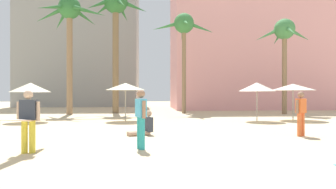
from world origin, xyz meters
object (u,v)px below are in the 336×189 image
object	(u,v)px
palm_tree_left	(184,30)
person_far_left	(301,112)
person_far_right	(145,127)
person_mid_center	(27,119)
person_mid_left	(141,116)
palm_tree_center	(284,37)
cafe_umbrella_0	(125,87)
palm_tree_right	(70,19)
cafe_umbrella_1	(257,87)
cafe_umbrella_3	(293,87)
cafe_umbrella_2	(30,87)
palm_tree_far_left	(116,13)

from	to	relation	value
palm_tree_left	person_far_left	xyz separation A→B (m)	(2.81, -13.74, -5.93)
person_far_right	person_mid_center	xyz separation A→B (m)	(-3.05, -3.49, 0.59)
person_mid_center	person_mid_left	size ratio (longest dim) A/B	1.69
palm_tree_center	person_far_left	distance (m)	14.30
person_far_left	cafe_umbrella_0	bearing A→B (deg)	13.36
palm_tree_right	cafe_umbrella_1	bearing A→B (deg)	-27.67
cafe_umbrella_0	person_far_right	bearing A→B (deg)	-78.94
palm_tree_left	person_far_right	bearing A→B (deg)	-103.06
palm_tree_center	person_far_right	bearing A→B (deg)	-132.93
palm_tree_left	cafe_umbrella_3	size ratio (longest dim) A/B	3.13
cafe_umbrella_3	cafe_umbrella_2	bearing A→B (deg)	-179.08
cafe_umbrella_0	person_far_right	size ratio (longest dim) A/B	2.29
person_far_left	cafe_umbrella_3	bearing A→B (deg)	-56.34
person_mid_center	person_mid_left	distance (m)	3.03
palm_tree_far_left	person_far_left	bearing A→B (deg)	-59.40
palm_tree_right	person_far_left	size ratio (longest dim) A/B	5.44
palm_tree_left	cafe_umbrella_2	world-z (taller)	palm_tree_left
palm_tree_right	palm_tree_left	bearing A→B (deg)	5.82
palm_tree_left	cafe_umbrella_3	distance (m)	10.24
palm_tree_right	person_far_right	xyz separation A→B (m)	(5.95, -12.15, -7.03)
palm_tree_right	person_mid_left	world-z (taller)	palm_tree_right
palm_tree_center	cafe_umbrella_3	distance (m)	7.11
palm_tree_right	palm_tree_center	bearing A→B (deg)	-1.64
palm_tree_center	cafe_umbrella_3	world-z (taller)	palm_tree_center
person_far_right	person_far_left	bearing A→B (deg)	151.50
person_far_left	person_mid_left	xyz separation A→B (m)	(-5.91, -2.29, 0.02)
palm_tree_left	cafe_umbrella_2	distance (m)	12.89
cafe_umbrella_1	person_mid_center	xyz separation A→B (m)	(-9.50, -9.14, -1.08)
palm_tree_far_left	cafe_umbrella_2	distance (m)	10.64
cafe_umbrella_2	cafe_umbrella_3	size ratio (longest dim) A/B	0.86
palm_tree_far_left	cafe_umbrella_1	bearing A→B (deg)	-41.27
cafe_umbrella_2	person_mid_center	world-z (taller)	cafe_umbrella_2
cafe_umbrella_2	person_mid_left	xyz separation A→B (m)	(6.49, -8.93, -1.02)
cafe_umbrella_1	person_mid_center	size ratio (longest dim) A/B	0.79
palm_tree_right	person_far_left	distance (m)	18.58
palm_tree_left	cafe_umbrella_2	size ratio (longest dim) A/B	3.65
person_far_right	person_far_left	world-z (taller)	person_far_left
cafe_umbrella_0	cafe_umbrella_3	bearing A→B (deg)	0.14
cafe_umbrella_3	cafe_umbrella_0	bearing A→B (deg)	-179.86
palm_tree_right	cafe_umbrella_1	size ratio (longest dim) A/B	4.03
cafe_umbrella_1	person_mid_left	size ratio (longest dim) A/B	1.32
person_far_right	person_mid_left	world-z (taller)	person_mid_left
cafe_umbrella_0	person_far_left	size ratio (longest dim) A/B	1.39
palm_tree_right	person_mid_center	xyz separation A→B (m)	(2.91, -15.64, -6.44)
palm_tree_far_left	person_mid_center	xyz separation A→B (m)	(-0.46, -17.07, -7.33)
cafe_umbrella_0	cafe_umbrella_2	world-z (taller)	cafe_umbrella_0
palm_tree_left	person_mid_center	bearing A→B (deg)	-110.15
palm_tree_center	person_mid_left	bearing A→B (deg)	-126.74
cafe_umbrella_0	person_mid_left	distance (m)	9.29
palm_tree_right	cafe_umbrella_0	world-z (taller)	palm_tree_right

